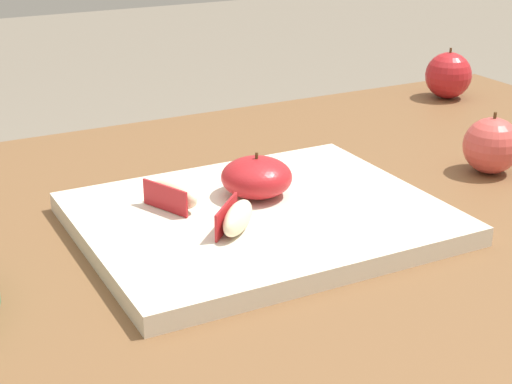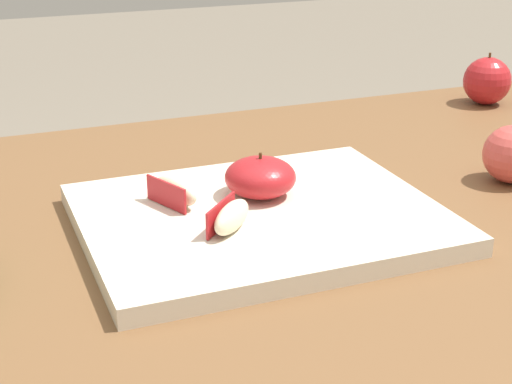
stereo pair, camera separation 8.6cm
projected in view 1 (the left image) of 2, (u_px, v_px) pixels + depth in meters
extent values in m
cube|color=brown|center=(260.00, 239.00, 0.88)|extent=(1.41, 0.88, 0.03)
cube|color=brown|center=(453.00, 270.00, 1.61)|extent=(0.06, 0.06, 0.71)
cube|color=beige|center=(256.00, 218.00, 0.88)|extent=(0.39, 0.31, 0.02)
ellipsoid|color=#B21E23|center=(257.00, 177.00, 0.90)|extent=(0.08, 0.08, 0.04)
cylinder|color=#4C3319|center=(257.00, 157.00, 0.89)|extent=(0.00, 0.00, 0.01)
ellipsoid|color=beige|center=(238.00, 218.00, 0.81)|extent=(0.06, 0.06, 0.03)
cube|color=#B21E23|center=(226.00, 217.00, 0.81)|extent=(0.05, 0.05, 0.03)
ellipsoid|color=beige|center=(173.00, 194.00, 0.87)|extent=(0.05, 0.07, 0.03)
cube|color=#B21E23|center=(165.00, 198.00, 0.86)|extent=(0.03, 0.06, 0.03)
sphere|color=#B21E23|center=(448.00, 75.00, 1.36)|extent=(0.08, 0.08, 0.08)
cylinder|color=#4C3319|center=(451.00, 51.00, 1.35)|extent=(0.00, 0.00, 0.01)
sphere|color=#D14C47|center=(492.00, 146.00, 1.02)|extent=(0.07, 0.07, 0.07)
cylinder|color=#4C3319|center=(495.00, 117.00, 1.01)|extent=(0.00, 0.00, 0.01)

